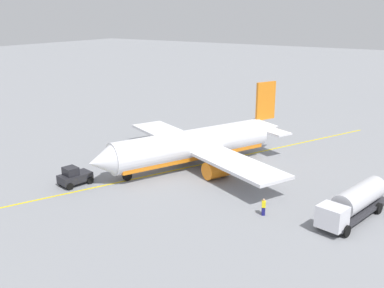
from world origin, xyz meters
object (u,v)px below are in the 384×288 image
Objects in this scene: airplane at (195,145)px; safety_cone_wingtip at (71,180)px; fuel_tanker at (354,202)px; safety_cone_nose at (67,180)px; pushback_tug at (74,176)px; refueling_worker at (264,207)px.

safety_cone_wingtip is (12.91, -8.70, -2.36)m from airplane.
fuel_tanker reaches higher than safety_cone_wingtip.
airplane is 21.37m from fuel_tanker.
safety_cone_wingtip is at bearing 102.05° from safety_cone_nose.
airplane is 40.79× the size of safety_cone_nose.
airplane is 15.75m from safety_cone_wingtip.
pushback_tug is at bearing 92.41° from safety_cone_nose.
fuel_tanker is 6.36× the size of refueling_worker.
safety_cone_nose is (8.42, -30.08, -1.38)m from fuel_tanker.
fuel_tanker is at bearing 77.55° from airplane.
pushback_tug is 2.30× the size of refueling_worker.
refueling_worker is at bearing 101.97° from pushback_tug.
airplane is at bearing -102.45° from fuel_tanker.
safety_cone_nose is (0.05, -1.22, -0.66)m from pushback_tug.
pushback_tug is 5.31× the size of safety_cone_wingtip.
airplane is 7.22× the size of pushback_tug.
pushback_tug is 0.94m from safety_cone_wingtip.
fuel_tanker reaches higher than pushback_tug.
airplane reaches higher than safety_cone_nose.
safety_cone_nose is 0.54m from safety_cone_wingtip.
pushback_tug is 5.65× the size of safety_cone_nose.
safety_cone_wingtip is (8.31, -29.55, -1.36)m from fuel_tanker.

